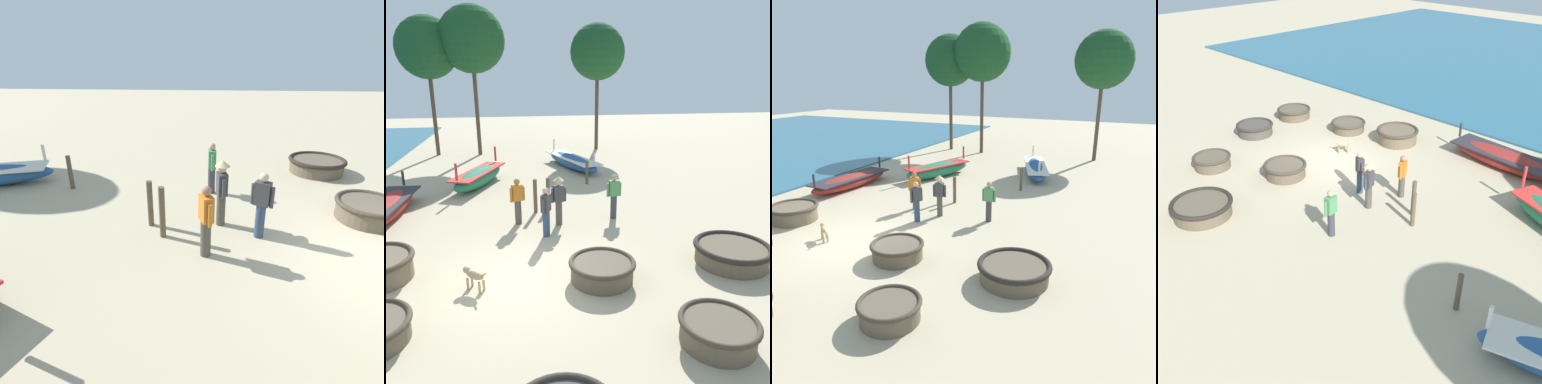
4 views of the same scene
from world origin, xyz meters
The scene contains 9 objects.
coracle_nearest centered at (2.03, -0.36, 0.29)m, with size 1.63×1.63×0.52m.
coracle_front_left centered at (5.63, -0.10, 0.30)m, with size 2.01×2.01×0.54m.
fisherman_hauling centered at (1.45, 3.39, 0.96)m, with size 0.52×0.36×1.67m.
fisherman_with_hat centered at (0.95, 2.50, 0.84)m, with size 0.35×0.48×1.57m.
fisherman_standing_left centered at (0.11, 3.70, 0.84)m, with size 0.50×0.34×1.57m.
fisherman_by_coracle centered at (3.41, 3.67, 0.84)m, with size 0.53×0.25×1.57m.
mooring_post_shoreline centered at (0.76, 4.71, 0.62)m, with size 0.14×0.14×1.24m, color brown.
mooring_post_inland centered at (3.34, 8.11, 0.54)m, with size 0.14×0.14×1.08m, color brown.
mooring_post_mid_beach centered at (1.25, 5.10, 0.59)m, with size 0.14×0.14×1.17m, color brown.
Camera 1 is at (-5.16, 3.51, 3.74)m, focal length 28.00 mm.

